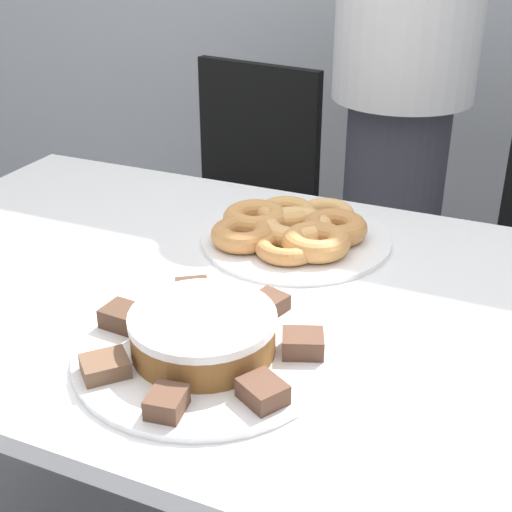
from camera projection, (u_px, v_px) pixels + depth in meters
table at (251, 344)px, 1.15m from camera, size 1.41×0.83×0.73m
person_standing at (404, 75)px, 1.67m from camera, size 0.33×0.33×1.71m
office_chair_left at (232, 232)px, 2.08m from camera, size 0.50×0.50×0.86m
plate_cake at (204, 353)px, 0.94m from camera, size 0.35×0.35×0.01m
plate_donuts at (295, 239)px, 1.26m from camera, size 0.34×0.34×0.01m
frosted_cake at (203, 332)px, 0.93m from camera, size 0.19×0.19×0.06m
lamington_0 at (267, 304)px, 1.02m from camera, size 0.06×0.06×0.02m
lamington_1 at (193, 293)px, 1.05m from camera, size 0.07×0.07×0.03m
lamington_2 at (124, 317)px, 0.99m from camera, size 0.06×0.05×0.03m
lamington_3 at (105, 366)px, 0.89m from camera, size 0.07×0.07×0.02m
lamington_4 at (167, 402)px, 0.82m from camera, size 0.05×0.05×0.03m
lamington_5 at (263, 391)px, 0.84m from camera, size 0.07×0.07×0.03m
lamington_6 at (303, 343)px, 0.93m from camera, size 0.07×0.06×0.03m
donut_0 at (295, 227)px, 1.25m from camera, size 0.13×0.13×0.04m
donut_1 at (255, 218)px, 1.28m from camera, size 0.12×0.12×0.04m
donut_2 at (243, 234)px, 1.22m from camera, size 0.11×0.11×0.04m
donut_3 at (288, 247)px, 1.19m from camera, size 0.11×0.11×0.03m
donut_4 at (316, 242)px, 1.19m from camera, size 0.12×0.12×0.04m
donut_5 at (335, 228)px, 1.24m from camera, size 0.11×0.11×0.04m
donut_6 at (326, 213)px, 1.31m from camera, size 0.10×0.10×0.03m
donut_7 at (286, 213)px, 1.31m from camera, size 0.11×0.11×0.03m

